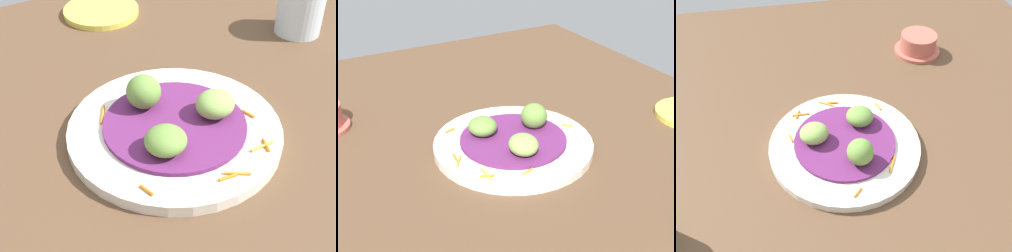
{
  "view_description": "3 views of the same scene",
  "coord_description": "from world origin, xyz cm",
  "views": [
    {
      "loc": [
        20.79,
        37.13,
        44.38
      ],
      "look_at": [
        -3.43,
        -4.32,
        5.2
      ],
      "focal_mm": 53.08,
      "sensor_mm": 36.0,
      "label": 1
    },
    {
      "loc": [
        -68.88,
        31.33,
        46.23
      ],
      "look_at": [
        -3.45,
        -5.0,
        5.91
      ],
      "focal_mm": 51.89,
      "sensor_mm": 36.0,
      "label": 2
    },
    {
      "loc": [
        -13.93,
        -49.88,
        52.9
      ],
      "look_at": [
        -4.89,
        -3.64,
        6.04
      ],
      "focal_mm": 38.65,
      "sensor_mm": 36.0,
      "label": 3
    }
  ],
  "objects": [
    {
      "name": "carrot_garnish",
      "position": [
        -6.29,
        -1.46,
        3.8
      ],
      "size": [
        19.28,
        24.55,
        0.4
      ],
      "color": "orange",
      "rests_on": "main_plate"
    },
    {
      "name": "side_plate_small",
      "position": [
        -11.42,
        -42.72,
        2.53
      ],
      "size": [
        13.95,
        13.95,
        1.06
      ],
      "primitive_type": "cylinder",
      "color": "#E0CC4C",
      "rests_on": "table_surface"
    },
    {
      "name": "guac_scoop_center",
      "position": [
        -10.52,
        -4.34,
        5.96
      ],
      "size": [
        5.74,
        5.36,
        3.46
      ],
      "primitive_type": "ellipsoid",
      "rotation": [
        0.0,
        0.0,
        1.67
      ],
      "color": "#84A851",
      "rests_on": "cabbage_bed"
    },
    {
      "name": "water_glass",
      "position": [
        -38.34,
        -19.12,
        6.19
      ],
      "size": [
        7.98,
        7.98,
        8.38
      ],
      "primitive_type": "cylinder",
      "color": "silver",
      "rests_on": "table_surface"
    },
    {
      "name": "cabbage_bed",
      "position": [
        -5.13,
        -5.51,
        3.91
      ],
      "size": [
        18.68,
        18.68,
        0.63
      ],
      "primitive_type": "cylinder",
      "color": "#60235B",
      "rests_on": "main_plate"
    },
    {
      "name": "table_surface",
      "position": [
        0.0,
        0.0,
        1.0
      ],
      "size": [
        110.0,
        110.0,
        2.0
      ],
      "primitive_type": "cube",
      "color": "brown",
      "rests_on": "ground"
    },
    {
      "name": "guac_scoop_right",
      "position": [
        -3.45,
        -10.76,
        6.51
      ],
      "size": [
        5.81,
        5.87,
        4.57
      ],
      "primitive_type": "ellipsoid",
      "rotation": [
        0.0,
        0.0,
        1.29
      ],
      "color": "olive",
      "rests_on": "cabbage_bed"
    },
    {
      "name": "main_plate",
      "position": [
        -5.13,
        -5.51,
        2.8
      ],
      "size": [
        27.95,
        27.95,
        1.6
      ],
      "primitive_type": "cylinder",
      "color": "silver",
      "rests_on": "table_surface"
    },
    {
      "name": "guac_scoop_left",
      "position": [
        -1.42,
        -1.42,
        5.84
      ],
      "size": [
        5.95,
        5.86,
        3.23
      ],
      "primitive_type": "ellipsoid",
      "rotation": [
        0.0,
        0.0,
        2.98
      ],
      "color": "olive",
      "rests_on": "cabbage_bed"
    }
  ]
}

